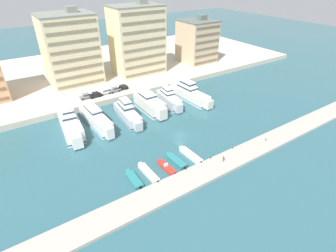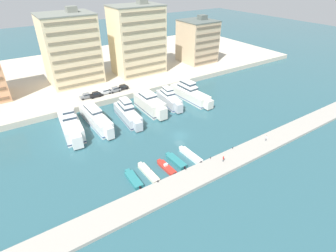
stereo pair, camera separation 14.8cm
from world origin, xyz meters
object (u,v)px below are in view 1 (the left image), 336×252
object	(u,v)px
car_grey_center_left	(115,89)
motorboat_teal_far_left	(134,179)
motorboat_red_mid_left	(167,167)
car_black_center	(122,87)
car_grey_far_left	(86,96)
motorboat_white_center	(191,155)
motorboat_cream_left	(148,173)
yacht_silver_center	(169,99)
yacht_white_far_left	(70,124)
pedestrian_mid_deck	(266,137)
yacht_white_left	(96,118)
car_black_left	(95,95)
car_silver_mid_left	(105,92)
motorboat_teal_center_left	(176,161)
yacht_silver_mid_left	(128,113)
pedestrian_near_edge	(223,158)
yacht_ivory_center_left	(150,104)
yacht_ivory_center_right	(190,93)

from	to	relation	value
car_grey_center_left	motorboat_teal_far_left	bearing A→B (deg)	-108.63
motorboat_red_mid_left	car_black_center	world-z (taller)	car_black_center
car_grey_far_left	motorboat_teal_far_left	bearing A→B (deg)	-95.23
motorboat_white_center	car_black_center	distance (m)	44.00
motorboat_cream_left	motorboat_white_center	size ratio (longest dim) A/B	1.00
motorboat_cream_left	motorboat_red_mid_left	world-z (taller)	motorboat_cream_left
yacht_silver_center	motorboat_white_center	xyz separation A→B (m)	(-11.44, -27.10, -1.76)
yacht_white_far_left	car_grey_center_left	world-z (taller)	yacht_white_far_left
motorboat_red_mid_left	pedestrian_mid_deck	bearing A→B (deg)	-11.55
yacht_silver_center	car_grey_center_left	distance (m)	20.71
motorboat_teal_far_left	car_grey_far_left	xyz separation A→B (m)	(3.99, 43.57, 2.54)
car_black_center	pedestrian_mid_deck	distance (m)	53.54
motorboat_teal_far_left	car_grey_center_left	world-z (taller)	car_grey_center_left
yacht_white_left	car_black_left	world-z (taller)	yacht_white_left
motorboat_cream_left	car_grey_far_left	world-z (taller)	car_grey_far_left
motorboat_cream_left	car_silver_mid_left	distance (m)	44.22
car_grey_far_left	car_black_center	distance (m)	13.82
motorboat_teal_center_left	pedestrian_mid_deck	size ratio (longest dim) A/B	4.29
car_black_center	yacht_silver_mid_left	bearing A→B (deg)	-110.45
car_grey_far_left	motorboat_white_center	bearing A→B (deg)	-74.87
motorboat_teal_center_left	pedestrian_near_edge	distance (m)	11.37
yacht_silver_mid_left	yacht_ivory_center_left	distance (m)	8.81
motorboat_red_mid_left	car_grey_center_left	bearing A→B (deg)	81.82
motorboat_teal_far_left	car_black_left	size ratio (longest dim) A/B	1.68
motorboat_cream_left	motorboat_teal_center_left	world-z (taller)	motorboat_cream_left
pedestrian_mid_deck	pedestrian_near_edge	bearing A→B (deg)	-179.14
yacht_white_left	yacht_ivory_center_left	size ratio (longest dim) A/B	1.26
car_silver_mid_left	pedestrian_mid_deck	world-z (taller)	car_silver_mid_left
yacht_white_left	motorboat_red_mid_left	xyz separation A→B (m)	(6.65, -28.45, -1.90)
yacht_ivory_center_right	yacht_white_left	bearing A→B (deg)	178.31
yacht_ivory_center_left	motorboat_cream_left	bearing A→B (deg)	-120.71
motorboat_teal_far_left	car_black_left	bearing A→B (deg)	80.62
yacht_ivory_center_right	car_black_left	xyz separation A→B (m)	(-28.92, 16.16, 0.56)
yacht_ivory_center_right	pedestrian_near_edge	xyz separation A→B (m)	(-15.45, -33.41, -0.59)
yacht_silver_mid_left	motorboat_white_center	world-z (taller)	yacht_silver_mid_left
yacht_silver_mid_left	yacht_ivory_center_left	size ratio (longest dim) A/B	1.04
yacht_white_far_left	motorboat_red_mid_left	world-z (taller)	yacht_white_far_left
yacht_ivory_center_left	car_grey_center_left	size ratio (longest dim) A/B	3.87
yacht_silver_center	car_black_left	size ratio (longest dim) A/B	3.62
yacht_silver_center	motorboat_white_center	distance (m)	29.46
yacht_ivory_center_right	pedestrian_mid_deck	world-z (taller)	yacht_ivory_center_right
yacht_ivory_center_left	car_silver_mid_left	bearing A→B (deg)	117.74
car_black_left	car_silver_mid_left	distance (m)	3.90
yacht_ivory_center_left	motorboat_teal_far_left	size ratio (longest dim) A/B	2.32
yacht_ivory_center_right	pedestrian_mid_deck	size ratio (longest dim) A/B	12.25
yacht_white_far_left	car_black_left	bearing A→B (deg)	49.14
yacht_white_far_left	motorboat_white_center	size ratio (longest dim) A/B	2.46
yacht_silver_center	car_grey_center_left	bearing A→B (deg)	127.65
motorboat_white_center	pedestrian_near_edge	xyz separation A→B (m)	(4.74, -6.56, 1.27)
yacht_white_left	pedestrian_mid_deck	world-z (taller)	yacht_white_left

